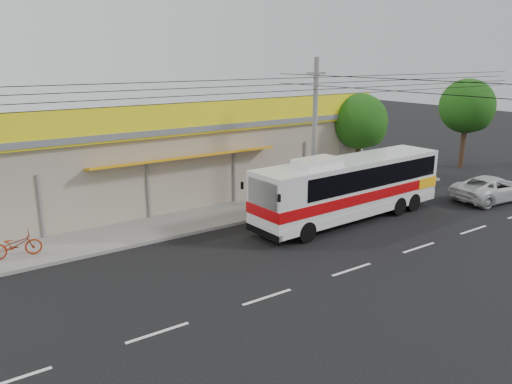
# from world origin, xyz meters

# --- Properties ---
(ground) EXTENTS (120.00, 120.00, 0.00)m
(ground) POSITION_xyz_m (0.00, 0.00, 0.00)
(ground) COLOR black
(ground) RESTS_ON ground
(sidewalk) EXTENTS (30.00, 3.20, 0.15)m
(sidewalk) POSITION_xyz_m (0.00, 6.00, 0.07)
(sidewalk) COLOR gray
(sidewalk) RESTS_ON ground
(lane_markings) EXTENTS (50.00, 0.12, 0.01)m
(lane_markings) POSITION_xyz_m (0.00, -2.50, 0.00)
(lane_markings) COLOR silver
(lane_markings) RESTS_ON ground
(storefront_building) EXTENTS (22.60, 9.20, 5.70)m
(storefront_building) POSITION_xyz_m (-0.01, 11.54, 2.30)
(storefront_building) COLOR #A39883
(storefront_building) RESTS_ON ground
(coach_bus) EXTENTS (11.13, 2.85, 3.40)m
(coach_bus) POSITION_xyz_m (4.42, 1.97, 1.82)
(coach_bus) COLOR silver
(coach_bus) RESTS_ON ground
(motorbike_red) EXTENTS (2.01, 0.90, 1.02)m
(motorbike_red) POSITION_xyz_m (-10.41, 5.76, 0.66)
(motorbike_red) COLOR maroon
(motorbike_red) RESTS_ON sidewalk
(white_car) EXTENTS (5.24, 2.82, 1.40)m
(white_car) POSITION_xyz_m (13.41, -0.13, 0.70)
(white_car) COLOR silver
(white_car) RESTS_ON ground
(utility_pole) EXTENTS (34.00, 14.00, 7.89)m
(utility_pole) POSITION_xyz_m (3.77, 4.20, 6.51)
(utility_pole) COLOR #62625F
(utility_pole) RESTS_ON ground
(tree_near) EXTENTS (3.45, 3.45, 5.71)m
(tree_near) POSITION_xyz_m (10.11, 7.01, 3.87)
(tree_near) COLOR black
(tree_near) RESTS_ON ground
(tree_far) EXTENTS (3.87, 3.87, 6.41)m
(tree_far) POSITION_xyz_m (19.91, 6.05, 4.34)
(tree_far) COLOR black
(tree_far) RESTS_ON ground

